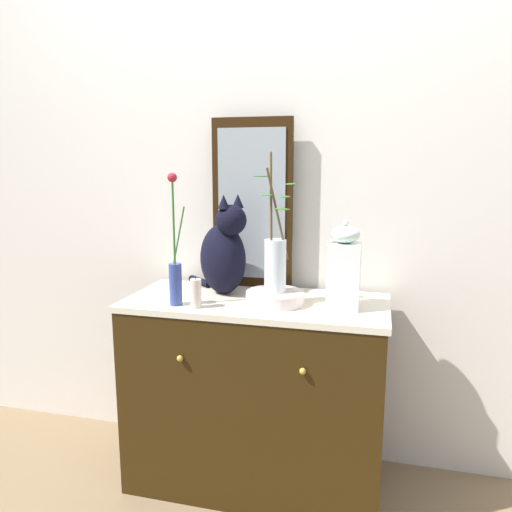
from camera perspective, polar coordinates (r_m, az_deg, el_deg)
ground_plane at (r=2.33m, az=0.00°, el=-24.50°), size 6.00×6.00×0.00m
wall_back at (r=2.21m, az=2.03°, el=9.56°), size 4.40×0.08×2.60m
sideboard at (r=2.12m, az=-0.00°, el=-15.60°), size 1.05×0.49×0.80m
mirror_leaning at (r=2.14m, az=-0.45°, el=6.06°), size 0.35×0.03×0.73m
cat_sitting at (r=2.04m, az=-3.76°, el=0.37°), size 0.36×0.31×0.42m
vase_slim_green at (r=1.90m, az=-9.40°, el=-1.71°), size 0.07×0.05×0.51m
bowl_porcelain at (r=1.92m, az=2.22°, el=-4.88°), size 0.23×0.23×0.05m
vase_glass_clear at (r=1.88m, az=2.25°, el=-0.53°), size 0.18×0.16×0.53m
jar_lidded_porcelain at (r=1.86m, az=10.22°, el=-1.45°), size 0.12×0.12×0.34m
candle_pillar at (r=1.88m, az=-7.01°, el=-4.35°), size 0.04×0.04×0.12m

